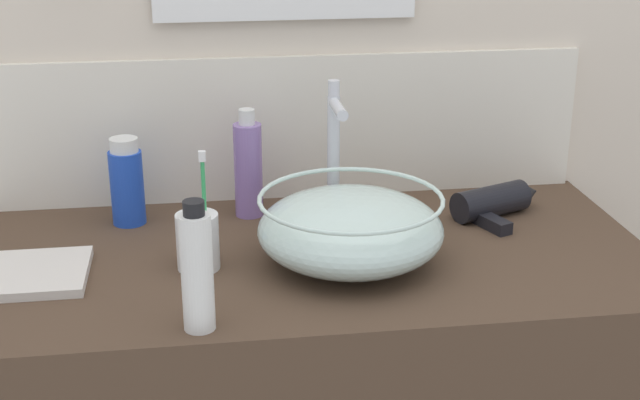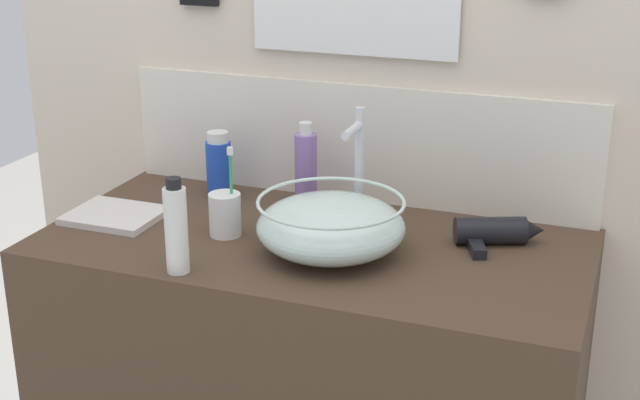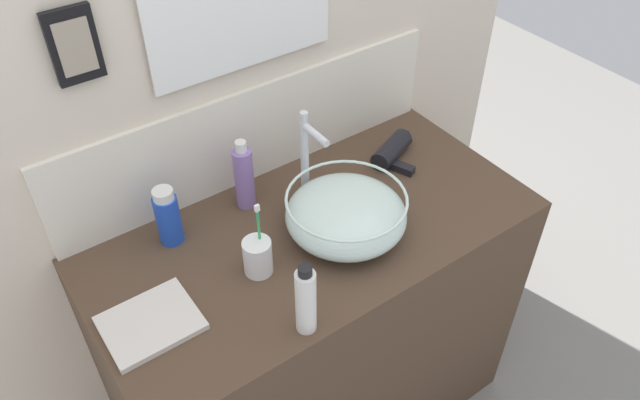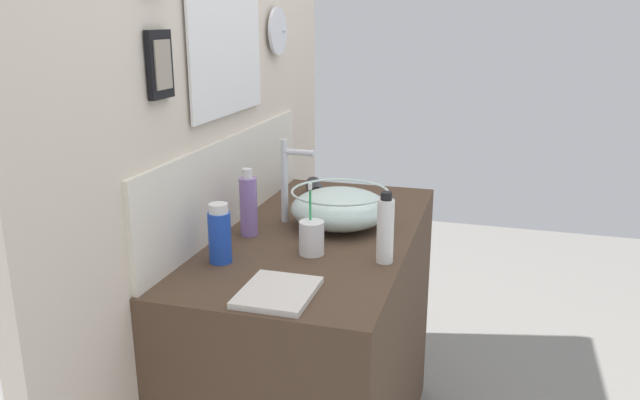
% 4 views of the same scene
% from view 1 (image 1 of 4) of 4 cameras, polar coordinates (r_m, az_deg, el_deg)
% --- Properties ---
extents(back_panel, '(1.95, 0.10, 2.53)m').
position_cam_1_polar(back_panel, '(1.82, -2.15, 11.15)').
color(back_panel, beige).
rests_on(back_panel, ground).
extents(glass_bowl_sink, '(0.32, 0.32, 0.12)m').
position_cam_1_polar(glass_bowl_sink, '(1.54, 1.96, -1.83)').
color(glass_bowl_sink, silver).
rests_on(glass_bowl_sink, vanity_counter).
extents(faucet, '(0.02, 0.11, 0.28)m').
position_cam_1_polar(faucet, '(1.67, 0.93, 3.52)').
color(faucet, silver).
rests_on(faucet, vanity_counter).
extents(hair_drier, '(0.21, 0.18, 0.06)m').
position_cam_1_polar(hair_drier, '(1.79, 11.25, -0.11)').
color(hair_drier, black).
rests_on(hair_drier, vanity_counter).
extents(toothbrush_cup, '(0.07, 0.07, 0.21)m').
position_cam_1_polar(toothbrush_cup, '(1.54, -7.82, -2.60)').
color(toothbrush_cup, white).
rests_on(toothbrush_cup, vanity_counter).
extents(spray_bottle, '(0.06, 0.06, 0.17)m').
position_cam_1_polar(spray_bottle, '(1.75, -12.26, 1.08)').
color(spray_bottle, blue).
rests_on(spray_bottle, vanity_counter).
extents(shampoo_bottle, '(0.05, 0.05, 0.21)m').
position_cam_1_polar(shampoo_bottle, '(1.32, -7.88, -4.45)').
color(shampoo_bottle, white).
rests_on(shampoo_bottle, vanity_counter).
extents(lotion_bottle, '(0.06, 0.06, 0.22)m').
position_cam_1_polar(lotion_bottle, '(1.75, -4.62, 2.07)').
color(lotion_bottle, '#8C6BB2').
rests_on(lotion_bottle, vanity_counter).
extents(hand_towel, '(0.22, 0.18, 0.02)m').
position_cam_1_polar(hand_towel, '(1.58, -18.48, -4.54)').
color(hand_towel, silver).
rests_on(hand_towel, vanity_counter).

